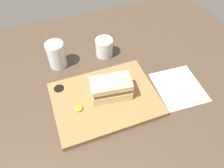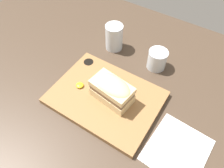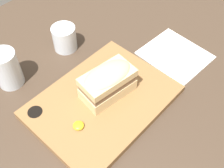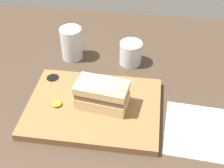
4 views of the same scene
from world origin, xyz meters
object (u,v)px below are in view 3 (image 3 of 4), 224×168
(wine_glass, at_px, (65,38))
(napkin, at_px, (175,55))
(water_glass, at_px, (8,71))
(serving_board, at_px, (102,101))
(sandwich, at_px, (108,82))

(wine_glass, distance_m, napkin, 0.33)
(water_glass, bearing_deg, serving_board, -64.12)
(water_glass, xyz_separation_m, napkin, (0.38, -0.27, -0.04))
(wine_glass, bearing_deg, sandwich, -103.45)
(sandwich, distance_m, water_glass, 0.27)
(wine_glass, bearing_deg, serving_board, -108.88)
(sandwich, xyz_separation_m, wine_glass, (0.05, 0.22, -0.03))
(water_glass, bearing_deg, napkin, -35.05)
(napkin, bearing_deg, serving_board, 172.17)
(serving_board, distance_m, sandwich, 0.06)
(napkin, bearing_deg, sandwich, 170.77)
(water_glass, relative_size, wine_glass, 1.41)
(serving_board, bearing_deg, water_glass, 115.88)
(serving_board, bearing_deg, wine_glass, 71.12)
(serving_board, height_order, sandwich, sandwich)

